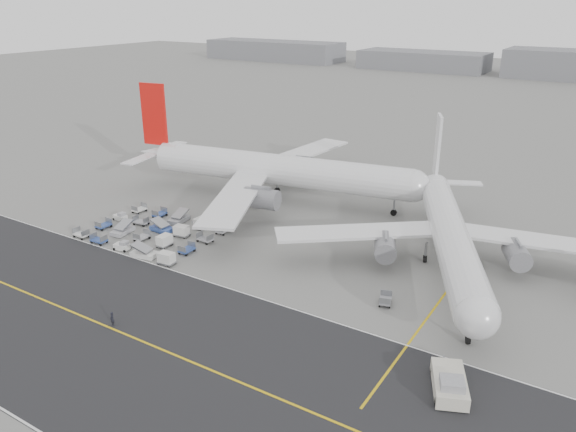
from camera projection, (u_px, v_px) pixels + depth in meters
The scene contains 8 objects.
ground at pixel (218, 276), 82.18m from camera, with size 700.00×700.00×0.00m, color gray.
taxiway at pixel (155, 346), 65.48m from camera, with size 220.00×59.00×0.03m.
airliner_a at pixel (272, 169), 111.52m from camera, with size 62.32×61.17×21.63m.
airliner_b at pixel (449, 232), 83.81m from camera, with size 49.25×50.42×18.43m.
pushback_tug at pixel (450, 384), 57.57m from camera, with size 5.61×8.84×2.55m.
gse_cluster at pixel (152, 235), 96.12m from camera, with size 27.51×21.79×2.04m, color #A0A0A5, non-canonical shape.
stray_dolly at pixel (385, 304), 74.60m from camera, with size 1.54×2.50×1.54m, color silver, non-canonical shape.
ground_crew_a at pixel (112, 319), 69.33m from camera, with size 0.69×0.45×1.89m, color black.
Camera 1 is at (47.55, -56.85, 38.01)m, focal length 35.00 mm.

